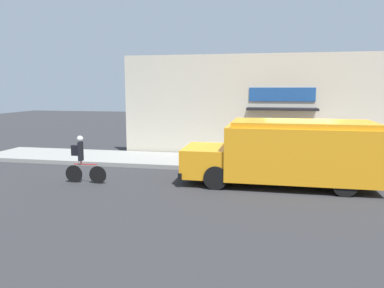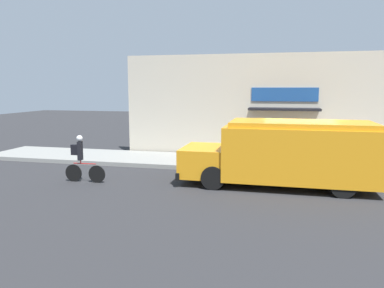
{
  "view_description": "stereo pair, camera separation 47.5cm",
  "coord_description": "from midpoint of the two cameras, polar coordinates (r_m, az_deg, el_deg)",
  "views": [
    {
      "loc": [
        -1.13,
        -14.32,
        3.26
      ],
      "look_at": [
        -4.02,
        -0.2,
        1.1
      ],
      "focal_mm": 35.0,
      "sensor_mm": 36.0,
      "label": 1
    },
    {
      "loc": [
        -0.66,
        -14.22,
        3.26
      ],
      "look_at": [
        -4.02,
        -0.2,
        1.1
      ],
      "focal_mm": 35.0,
      "sensor_mm": 36.0,
      "label": 2
    }
  ],
  "objects": [
    {
      "name": "ground_plane",
      "position": [
        14.67,
        14.81,
        -4.61
      ],
      "size": [
        70.0,
        70.0,
        0.0
      ],
      "primitive_type": "plane",
      "color": "#2B2B2D"
    },
    {
      "name": "sidewalk",
      "position": [
        16.1,
        14.54,
        -3.12
      ],
      "size": [
        28.0,
        2.98,
        0.17
      ],
      "color": "gray",
      "rests_on": "ground_plane"
    },
    {
      "name": "storefront",
      "position": [
        17.45,
        14.5,
        5.44
      ],
      "size": [
        16.02,
        1.09,
        4.8
      ],
      "color": "beige",
      "rests_on": "ground_plane"
    },
    {
      "name": "school_bus",
      "position": [
        12.86,
        13.43,
        -1.21
      ],
      "size": [
        6.41,
        2.77,
        2.19
      ],
      "rotation": [
        0.0,
        0.0,
        -0.0
      ],
      "color": "orange",
      "rests_on": "ground_plane"
    },
    {
      "name": "cyclist",
      "position": [
        13.51,
        -17.41,
        -2.29
      ],
      "size": [
        1.49,
        0.21,
        1.65
      ],
      "rotation": [
        0.0,
        0.0,
        0.03
      ],
      "color": "black",
      "rests_on": "ground_plane"
    },
    {
      "name": "trash_bin",
      "position": [
        16.22,
        9.7,
        -0.79
      ],
      "size": [
        0.51,
        0.51,
        0.99
      ],
      "color": "#2D5138",
      "rests_on": "sidewalk"
    }
  ]
}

